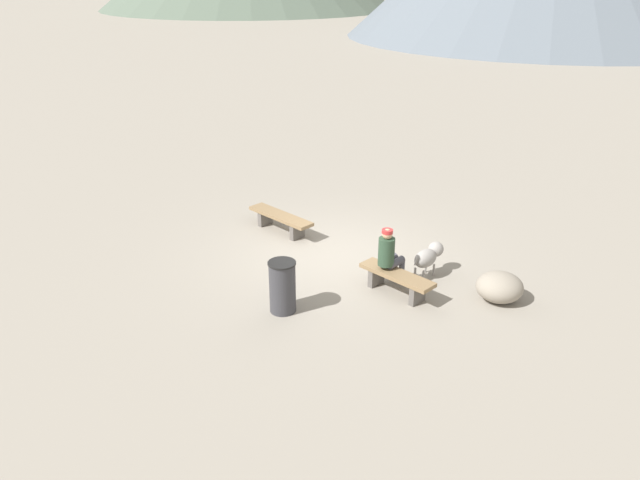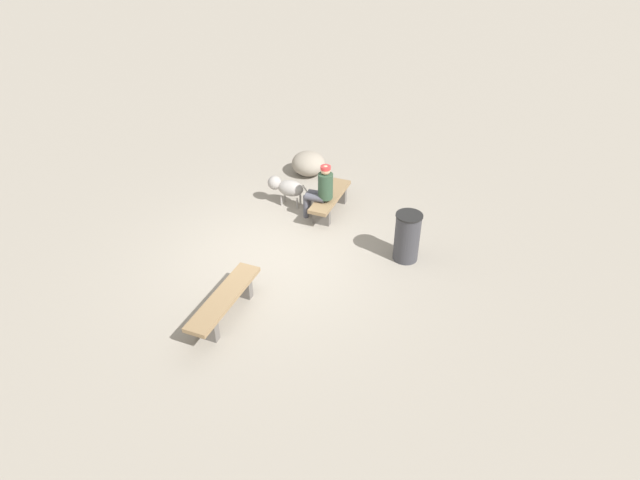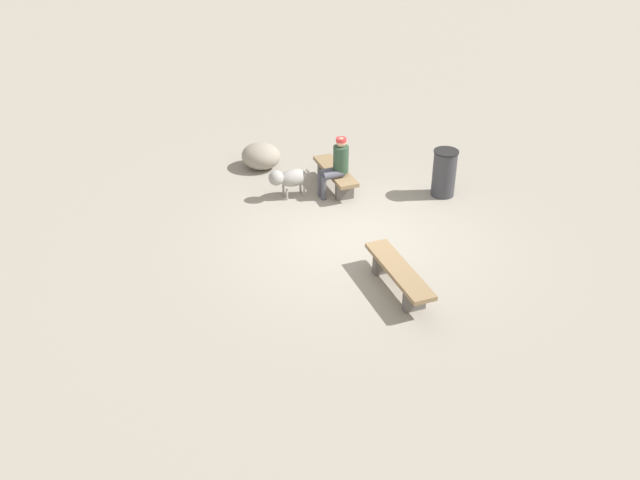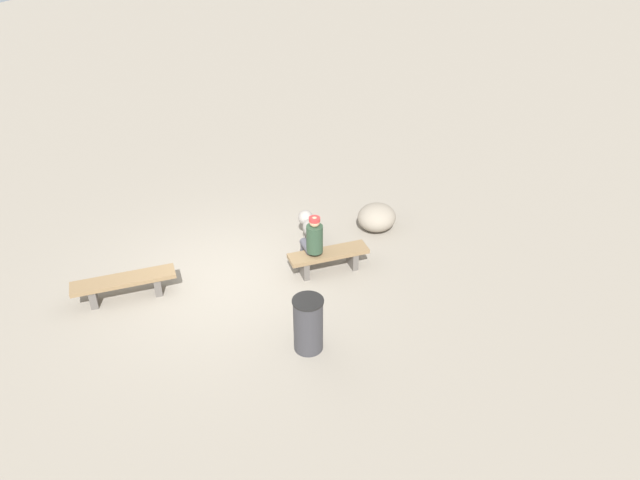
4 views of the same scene
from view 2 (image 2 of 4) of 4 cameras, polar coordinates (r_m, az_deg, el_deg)
The scene contains 7 objects.
ground at distance 10.37m, azimuth -4.56°, elevation -1.99°, with size 210.00×210.00×0.06m, color gray.
bench_left at distance 8.98m, azimuth -10.00°, elevation -6.35°, with size 1.83×0.54×0.42m.
bench_right at distance 11.55m, azimuth 1.06°, elevation 4.25°, with size 1.56×0.52×0.43m.
seated_person at distance 11.17m, azimuth 0.12°, elevation 5.41°, with size 0.36×0.62×1.24m.
dog at distance 11.83m, azimuth -3.59°, elevation 5.60°, with size 0.42×0.91×0.64m.
trash_bin at distance 10.16m, azimuth 9.13°, elevation 0.32°, with size 0.50×0.50×0.97m.
boulder at distance 13.17m, azimuth -1.22°, elevation 8.04°, with size 0.86×0.80×0.55m, color gray.
Camera 2 is at (-7.11, -4.46, 6.06)m, focal length 30.47 mm.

